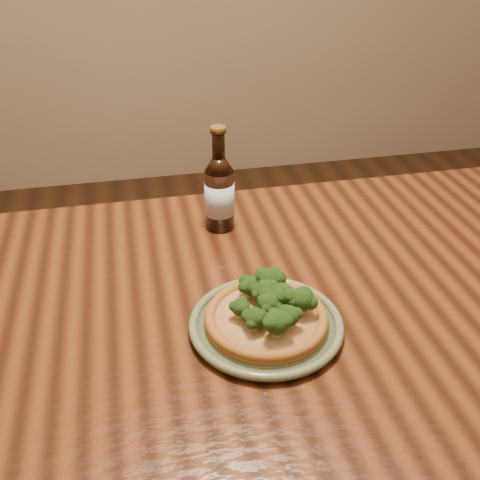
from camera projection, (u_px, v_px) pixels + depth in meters
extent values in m
cube|color=#4D2510|center=(297.00, 315.00, 0.98)|extent=(1.60, 0.90, 0.04)
cylinder|color=#596847|center=(266.00, 327.00, 0.91)|extent=(0.23, 0.23, 0.01)
torus|color=#596847|center=(266.00, 323.00, 0.91)|extent=(0.25, 0.25, 0.01)
torus|color=#596847|center=(266.00, 324.00, 0.91)|extent=(0.20, 0.20, 0.01)
cylinder|color=#915520|center=(266.00, 321.00, 0.91)|extent=(0.20, 0.20, 0.01)
torus|color=#915520|center=(266.00, 317.00, 0.90)|extent=(0.20, 0.20, 0.02)
cylinder|color=#CBBC7C|center=(266.00, 317.00, 0.90)|extent=(0.17, 0.17, 0.01)
sphere|color=#2D581B|center=(269.00, 303.00, 0.89)|extent=(0.05, 0.05, 0.03)
sphere|color=#2D581B|center=(264.00, 291.00, 0.91)|extent=(0.04, 0.04, 0.04)
sphere|color=#2D581B|center=(302.00, 299.00, 0.89)|extent=(0.05, 0.05, 0.04)
sphere|color=#2D581B|center=(241.00, 307.00, 0.88)|extent=(0.04, 0.04, 0.03)
sphere|color=#2D581B|center=(284.00, 296.00, 0.90)|extent=(0.05, 0.05, 0.04)
sphere|color=#2D581B|center=(277.00, 323.00, 0.84)|extent=(0.05, 0.05, 0.04)
sphere|color=#2D581B|center=(270.00, 279.00, 0.94)|extent=(0.06, 0.06, 0.04)
sphere|color=#2D581B|center=(255.00, 318.00, 0.86)|extent=(0.05, 0.05, 0.03)
sphere|color=#2D581B|center=(249.00, 286.00, 0.93)|extent=(0.04, 0.04, 0.03)
sphere|color=#2D581B|center=(289.00, 316.00, 0.86)|extent=(0.05, 0.05, 0.03)
sphere|color=#2D581B|center=(282.00, 293.00, 0.91)|extent=(0.04, 0.04, 0.03)
cylinder|color=black|center=(220.00, 200.00, 1.16)|extent=(0.06, 0.06, 0.13)
cone|color=black|center=(219.00, 164.00, 1.12)|extent=(0.06, 0.06, 0.03)
cylinder|color=black|center=(218.00, 144.00, 1.09)|extent=(0.03, 0.03, 0.06)
torus|color=black|center=(218.00, 132.00, 1.08)|extent=(0.03, 0.03, 0.00)
cylinder|color=#A58C33|center=(218.00, 128.00, 1.08)|extent=(0.03, 0.03, 0.01)
cylinder|color=silver|center=(220.00, 198.00, 1.16)|extent=(0.06, 0.06, 0.07)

